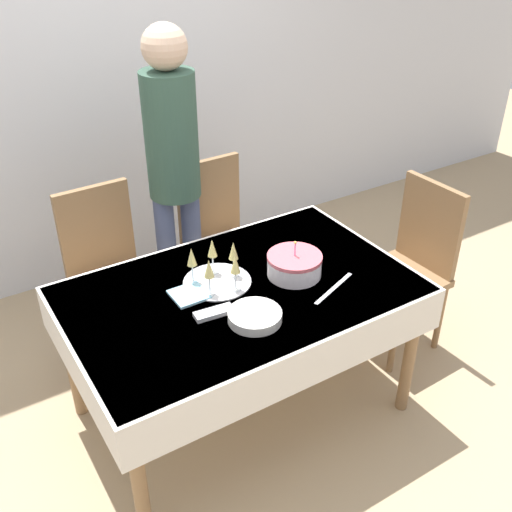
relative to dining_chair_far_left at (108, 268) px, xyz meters
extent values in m
plane|color=tan|center=(0.34, -0.81, -0.53)|extent=(12.00, 12.00, 0.00)
cube|color=silver|center=(0.34, 0.87, 0.82)|extent=(8.00, 0.05, 2.70)
cube|color=silver|center=(0.34, -0.81, 0.20)|extent=(1.52, 0.96, 0.03)
cube|color=silver|center=(0.34, -0.81, 0.11)|extent=(1.55, 0.99, 0.21)
cylinder|color=olive|center=(-0.35, -1.23, -0.17)|extent=(0.06, 0.06, 0.71)
cylinder|color=olive|center=(1.04, -1.23, -0.17)|extent=(0.06, 0.06, 0.71)
cylinder|color=olive|center=(-0.35, -0.39, -0.17)|extent=(0.06, 0.06, 0.71)
cylinder|color=olive|center=(1.04, -0.39, -0.17)|extent=(0.06, 0.06, 0.71)
cube|color=olive|center=(0.00, -0.08, -0.09)|extent=(0.43, 0.43, 0.04)
cube|color=olive|center=(0.00, 0.11, 0.18)|extent=(0.40, 0.05, 0.50)
cylinder|color=olive|center=(0.19, -0.26, -0.32)|extent=(0.04, 0.04, 0.42)
cylinder|color=olive|center=(-0.17, -0.27, -0.32)|extent=(0.04, 0.04, 0.42)
cylinder|color=olive|center=(0.18, 0.10, -0.32)|extent=(0.04, 0.04, 0.42)
cylinder|color=olive|center=(-0.18, 0.09, -0.32)|extent=(0.04, 0.04, 0.42)
cube|color=olive|center=(0.69, -0.08, -0.09)|extent=(0.43, 0.43, 0.04)
cube|color=olive|center=(0.68, 0.11, 0.18)|extent=(0.40, 0.05, 0.50)
cylinder|color=olive|center=(0.87, -0.26, -0.32)|extent=(0.04, 0.04, 0.42)
cylinder|color=olive|center=(0.51, -0.27, -0.32)|extent=(0.04, 0.04, 0.42)
cylinder|color=olive|center=(0.86, 0.10, -0.32)|extent=(0.04, 0.04, 0.42)
cylinder|color=olive|center=(0.50, 0.09, -0.32)|extent=(0.04, 0.04, 0.42)
cube|color=olive|center=(1.35, -0.81, -0.09)|extent=(0.43, 0.43, 0.04)
cube|color=olive|center=(1.54, -0.81, 0.18)|extent=(0.05, 0.40, 0.50)
cylinder|color=olive|center=(1.18, -1.00, -0.32)|extent=(0.04, 0.04, 0.42)
cylinder|color=olive|center=(1.17, -0.64, -0.32)|extent=(0.04, 0.04, 0.42)
cylinder|color=olive|center=(1.54, -0.99, -0.32)|extent=(0.04, 0.04, 0.42)
cylinder|color=olive|center=(1.53, -0.63, -0.32)|extent=(0.04, 0.04, 0.42)
cylinder|color=white|center=(0.61, -0.85, 0.26)|extent=(0.25, 0.25, 0.09)
cylinder|color=#D15B66|center=(0.61, -0.85, 0.31)|extent=(0.25, 0.25, 0.02)
cylinder|color=pink|center=(0.61, -0.85, 0.35)|extent=(0.01, 0.01, 0.06)
sphere|color=#F9CC4C|center=(0.61, -0.85, 0.38)|extent=(0.01, 0.01, 0.01)
cylinder|color=silver|center=(0.28, -0.71, 0.22)|extent=(0.31, 0.31, 0.01)
cylinder|color=silver|center=(0.37, -0.71, 0.22)|extent=(0.05, 0.05, 0.00)
cylinder|color=silver|center=(0.37, -0.71, 0.26)|extent=(0.01, 0.01, 0.08)
cone|color=#E0CC72|center=(0.37, -0.71, 0.35)|extent=(0.04, 0.04, 0.08)
cylinder|color=silver|center=(0.30, -0.64, 0.22)|extent=(0.05, 0.05, 0.00)
cylinder|color=silver|center=(0.30, -0.64, 0.26)|extent=(0.01, 0.01, 0.08)
cone|color=#E0CC72|center=(0.30, -0.64, 0.35)|extent=(0.04, 0.04, 0.08)
cylinder|color=silver|center=(0.19, -0.66, 0.22)|extent=(0.05, 0.05, 0.00)
cylinder|color=silver|center=(0.19, -0.66, 0.26)|extent=(0.01, 0.01, 0.08)
cone|color=#E0CC72|center=(0.19, -0.66, 0.35)|extent=(0.04, 0.04, 0.08)
cylinder|color=silver|center=(0.21, -0.78, 0.22)|extent=(0.05, 0.05, 0.00)
cylinder|color=silver|center=(0.21, -0.78, 0.26)|extent=(0.01, 0.01, 0.08)
cone|color=#E0CC72|center=(0.21, -0.78, 0.35)|extent=(0.04, 0.04, 0.08)
cylinder|color=silver|center=(0.32, -0.81, 0.22)|extent=(0.05, 0.05, 0.00)
cylinder|color=silver|center=(0.32, -0.81, 0.26)|extent=(0.01, 0.01, 0.08)
cone|color=#E0CC72|center=(0.32, -0.81, 0.35)|extent=(0.04, 0.04, 0.08)
cylinder|color=silver|center=(0.28, -1.04, 0.22)|extent=(0.22, 0.22, 0.01)
cylinder|color=silver|center=(0.28, -1.04, 0.22)|extent=(0.22, 0.22, 0.01)
cylinder|color=silver|center=(0.28, -1.04, 0.23)|extent=(0.22, 0.22, 0.01)
cylinder|color=silver|center=(0.28, -1.04, 0.24)|extent=(0.22, 0.22, 0.01)
cylinder|color=silver|center=(0.28, -1.04, 0.24)|extent=(0.22, 0.22, 0.01)
cylinder|color=silver|center=(0.28, -1.04, 0.25)|extent=(0.22, 0.22, 0.01)
cube|color=silver|center=(0.70, -1.04, 0.21)|extent=(0.29, 0.12, 0.00)
cube|color=silver|center=(0.15, -0.92, 0.22)|extent=(0.18, 0.08, 0.02)
cube|color=#8CC6E0|center=(0.13, -0.74, 0.22)|extent=(0.15, 0.15, 0.01)
cylinder|color=#3F4C72|center=(0.36, 0.03, -0.11)|extent=(0.11, 0.11, 0.84)
cylinder|color=#3F4C72|center=(0.52, 0.03, -0.11)|extent=(0.11, 0.11, 0.84)
cylinder|color=#335142|center=(0.44, 0.03, 0.64)|extent=(0.28, 0.28, 0.67)
sphere|color=#D8B293|center=(0.44, 0.03, 1.09)|extent=(0.23, 0.23, 0.23)
camera|label=1|loc=(-0.76, -2.72, 1.73)|focal=42.00mm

